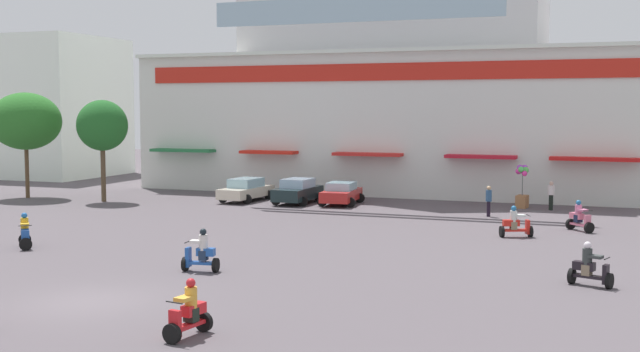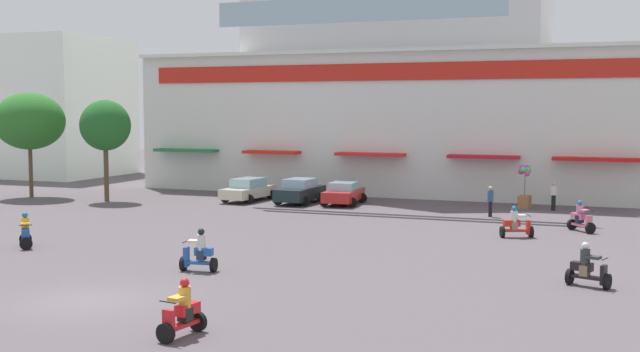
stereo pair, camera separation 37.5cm
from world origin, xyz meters
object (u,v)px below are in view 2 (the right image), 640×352
Objects in this scene: plaza_tree_2 at (29,121)px; scooter_rider_4 at (588,269)px; scooter_rider_2 at (581,219)px; pedestrian_1 at (554,194)px; scooter_rider_1 at (199,254)px; plaza_tree_0 at (105,126)px; pedestrian_0 at (490,199)px; scooter_rider_5 at (516,225)px; parked_car_2 at (343,193)px; scooter_rider_3 at (183,313)px; parked_car_1 at (300,191)px; scooter_rider_6 at (25,233)px; balloon_vendor_cart at (525,187)px; parked_car_0 at (249,190)px.

plaza_tree_2 reaches higher than scooter_rider_4.
pedestrian_1 is at bearing 103.62° from scooter_rider_2.
scooter_rider_1 is at bearing -169.65° from scooter_rider_4.
plaza_tree_0 reaches higher than pedestrian_0.
pedestrian_1 is at bearing 85.56° from scooter_rider_5.
plaza_tree_2 is 1.72× the size of parked_car_2.
scooter_rider_2 is 23.64m from scooter_rider_3.
scooter_rider_6 is (-5.01, -18.40, -0.16)m from parked_car_1.
scooter_rider_6 is at bearing -65.60° from plaza_tree_0.
scooter_rider_5 is (25.95, -5.13, -4.17)m from plaza_tree_0.
scooter_rider_4 is at bearing -69.72° from scooter_rider_5.
plaza_tree_0 is at bearing -0.66° from plaza_tree_2.
pedestrian_0 reaches higher than pedestrian_1.
scooter_rider_3 is at bearing -134.22° from scooter_rider_4.
balloon_vendor_cart is (1.30, 4.47, 0.28)m from pedestrian_0.
scooter_rider_3 is (8.02, -27.50, -0.14)m from parked_car_1.
plaza_tree_0 is at bearing -165.88° from parked_car_2.
pedestrian_0 reaches higher than parked_car_1.
scooter_rider_4 is at bearing -78.03° from balloon_vendor_cart.
plaza_tree_2 is 1.68× the size of parked_car_1.
scooter_rider_4 is at bearing -26.20° from plaza_tree_0.
parked_car_2 is 14.38m from scooter_rider_5.
scooter_rider_3 is at bearing -107.59° from scooter_rider_5.
parked_car_1 is at bearing 171.08° from pedestrian_0.
plaza_tree_2 is 4.46× the size of scooter_rider_5.
scooter_rider_5 is at bearing 27.67° from scooter_rider_6.
parked_car_0 is at bearing 111.30° from scooter_rider_1.
scooter_rider_2 is 7.90m from pedestrian_1.
scooter_rider_1 is 1.02× the size of scooter_rider_5.
pedestrian_1 is at bearing 53.32° from pedestrian_0.
parked_car_0 is 29.88m from scooter_rider_3.
parked_car_0 is 1.11× the size of parked_car_1.
plaza_tree_2 is 20.39m from scooter_rider_6.
parked_car_1 is 2.73m from parked_car_2.
scooter_rider_2 is at bearing -22.93° from parked_car_2.
parked_car_2 is 2.62× the size of scooter_rider_3.
parked_car_1 is at bearing 102.12° from scooter_rider_1.
balloon_vendor_cart is at bearing 10.56° from plaza_tree_2.
scooter_rider_4 is (29.40, -14.47, -4.17)m from plaza_tree_0.
plaza_tree_0 is at bearing -164.64° from parked_car_1.
pedestrian_1 is (10.57, 22.27, 0.28)m from scooter_rider_1.
parked_car_0 is at bearing -176.67° from parked_car_2.
plaza_tree_2 is at bearing 179.34° from plaza_tree_0.
scooter_rider_4 is at bearing -82.45° from pedestrian_1.
parked_car_2 is 10.76m from balloon_vendor_cart.
scooter_rider_2 is (12.43, 14.60, -0.03)m from scooter_rider_1.
scooter_rider_4 reaches higher than scooter_rider_5.
scooter_rider_1 is 1.06× the size of scooter_rider_2.
scooter_rider_2 is 0.98× the size of scooter_rider_3.
scooter_rider_3 is at bearing -99.80° from balloon_vendor_cart.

